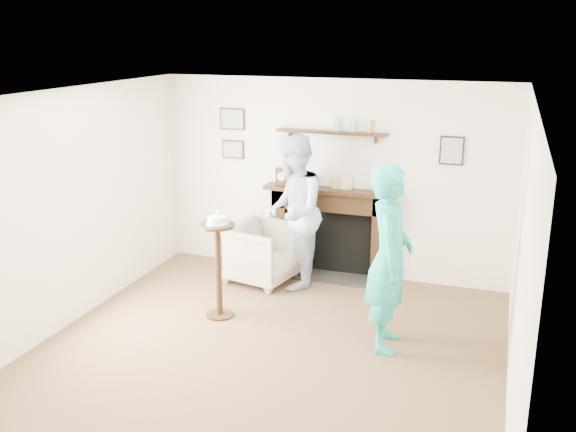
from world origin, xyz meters
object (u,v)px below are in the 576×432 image
Objects in this scene: armchair at (262,280)px; man at (293,284)px; pedestal_table at (218,252)px; woman at (385,345)px.

armchair is 0.41m from man.
armchair is 1.35m from pedestal_table.
man is at bearing 41.08° from woman.
woman is at bearing -111.96° from armchair.
armchair is at bearing 86.45° from pedestal_table.
armchair is 2.18m from woman.
pedestal_table is (-1.88, 0.09, 0.75)m from woman.
pedestal_table is at bearing -38.22° from man.
man reaches higher than woman.
pedestal_table reaches higher than armchair.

